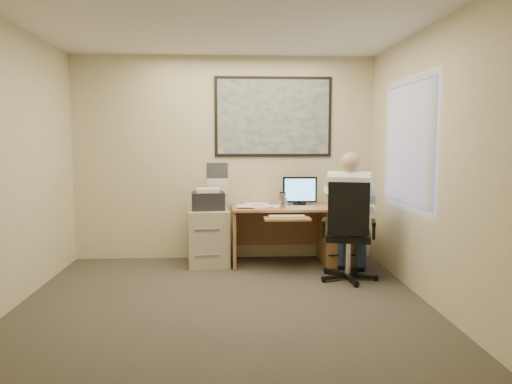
{
  "coord_description": "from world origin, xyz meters",
  "views": [
    {
      "loc": [
        0.06,
        -4.44,
        1.6
      ],
      "look_at": [
        0.37,
        1.3,
        0.99
      ],
      "focal_mm": 35.0,
      "sensor_mm": 36.0,
      "label": 1
    }
  ],
  "objects": [
    {
      "name": "room_shell",
      "position": [
        0.0,
        0.0,
        1.35
      ],
      "size": [
        4.0,
        4.5,
        2.7
      ],
      "color": "#3A352D",
      "rests_on": "ground"
    },
    {
      "name": "desk",
      "position": [
        1.23,
        1.9,
        0.44
      ],
      "size": [
        1.6,
        0.97,
        1.11
      ],
      "color": "#A87248",
      "rests_on": "ground"
    },
    {
      "name": "window_blinds",
      "position": [
        1.97,
        0.8,
        1.55
      ],
      "size": [
        0.06,
        1.4,
        1.3
      ],
      "primitive_type": null,
      "color": "beige",
      "rests_on": "room_shell"
    },
    {
      "name": "world_map",
      "position": [
        0.65,
        2.23,
        1.9
      ],
      "size": [
        1.56,
        0.03,
        1.06
      ],
      "primitive_type": "cube",
      "color": "#1E4C93",
      "rests_on": "room_shell"
    },
    {
      "name": "person",
      "position": [
        1.42,
        1.13,
        0.73
      ],
      "size": [
        0.87,
        1.03,
        1.46
      ],
      "primitive_type": null,
      "rotation": [
        0.0,
        0.0,
        -0.35
      ],
      "color": "white",
      "rests_on": "office_chair"
    },
    {
      "name": "office_chair",
      "position": [
        1.43,
        1.04,
        0.33
      ],
      "size": [
        0.83,
        0.83,
        1.14
      ],
      "rotation": [
        0.0,
        0.0,
        -0.26
      ],
      "color": "black",
      "rests_on": "ground"
    },
    {
      "name": "filing_cabinet",
      "position": [
        -0.21,
        1.88,
        0.42
      ],
      "size": [
        0.56,
        0.66,
        0.99
      ],
      "rotation": [
        0.0,
        0.0,
        0.09
      ],
      "color": "#B3A990",
      "rests_on": "ground"
    },
    {
      "name": "wall_calendar",
      "position": [
        -0.1,
        2.24,
        1.08
      ],
      "size": [
        0.28,
        0.01,
        0.42
      ],
      "primitive_type": "cube",
      "color": "white",
      "rests_on": "room_shell"
    }
  ]
}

